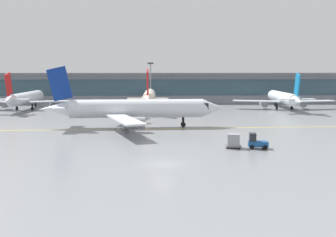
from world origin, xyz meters
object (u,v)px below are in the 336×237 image
object	(u,v)px
gate_airplane_3	(283,98)
taxiing_regional_jet	(135,109)
apron_light_mast_1	(151,81)
cargo_dolly_lead	(233,140)
baggage_tug	(256,142)
gate_airplane_2	(149,97)
gate_airplane_1	(26,98)

from	to	relation	value
gate_airplane_3	taxiing_regional_jet	xyz separation A→B (m)	(-38.55, -33.27, 0.41)
gate_airplane_3	apron_light_mast_1	distance (m)	39.48
taxiing_regional_jet	cargo_dolly_lead	world-z (taller)	taxiing_regional_jet
cargo_dolly_lead	apron_light_mast_1	bearing A→B (deg)	108.47
baggage_tug	apron_light_mast_1	bearing A→B (deg)	110.81
gate_airplane_3	cargo_dolly_lead	distance (m)	58.50
gate_airplane_2	taxiing_regional_jet	bearing A→B (deg)	176.71
gate_airplane_3	taxiing_regional_jet	bearing A→B (deg)	133.60
gate_airplane_1	apron_light_mast_1	world-z (taller)	apron_light_mast_1
gate_airplane_3	apron_light_mast_1	bearing A→B (deg)	68.86
apron_light_mast_1	taxiing_regional_jet	bearing A→B (deg)	-93.10
gate_airplane_2	gate_airplane_3	bearing A→B (deg)	-88.16
gate_airplane_3	gate_airplane_2	bearing A→B (deg)	93.86
gate_airplane_1	gate_airplane_3	size ratio (longest dim) A/B	1.01
gate_airplane_1	cargo_dolly_lead	distance (m)	70.33
gate_airplane_1	baggage_tug	xyz separation A→B (m)	(47.71, -54.75, -2.10)
gate_airplane_2	apron_light_mast_1	bearing A→B (deg)	-0.37
cargo_dolly_lead	gate_airplane_1	bearing A→B (deg)	138.47
gate_airplane_2	cargo_dolly_lead	distance (m)	53.85
baggage_tug	taxiing_regional_jet	bearing A→B (deg)	139.21
taxiing_regional_jet	apron_light_mast_1	size ratio (longest dim) A/B	2.66
baggage_tug	apron_light_mast_1	size ratio (longest dim) A/B	0.22
taxiing_regional_jet	cargo_dolly_lead	size ratio (longest dim) A/B	14.56
gate_airplane_2	taxiing_regional_jet	distance (m)	32.69
cargo_dolly_lead	baggage_tug	bearing A→B (deg)	-0.00
gate_airplane_1	cargo_dolly_lead	xyz separation A→B (m)	(44.68, -54.27, -1.94)
gate_airplane_2	apron_light_mast_1	size ratio (longest dim) A/B	2.56
baggage_tug	apron_light_mast_1	xyz separation A→B (m)	(-14.54, 69.57, 6.15)
gate_airplane_3	taxiing_regional_jet	world-z (taller)	taxiing_regional_jet
gate_airplane_2	apron_light_mast_1	xyz separation A→B (m)	(0.34, 16.60, 3.80)
taxiing_regional_jet	apron_light_mast_1	bearing A→B (deg)	84.52
gate_airplane_1	taxiing_regional_jet	world-z (taller)	taxiing_regional_jet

